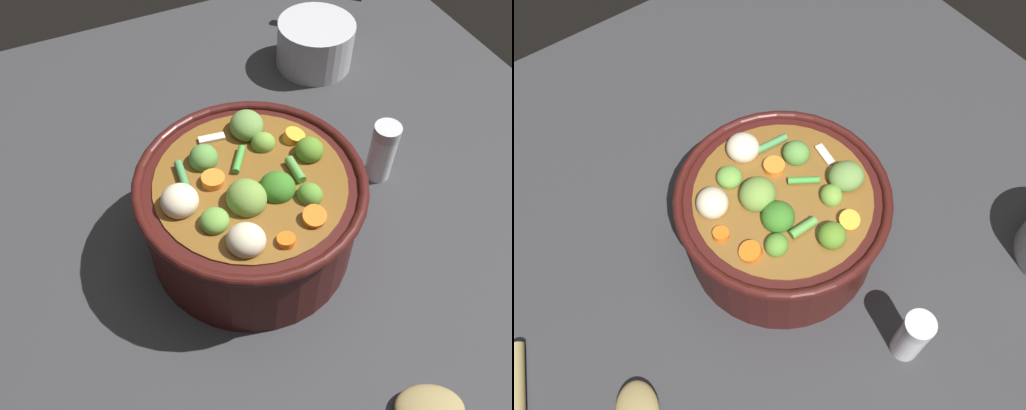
# 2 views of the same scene
# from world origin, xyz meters

# --- Properties ---
(ground_plane) EXTENTS (1.10, 1.10, 0.00)m
(ground_plane) POSITION_xyz_m (0.00, 0.00, 0.00)
(ground_plane) COLOR #2D2D30
(cooking_pot) EXTENTS (0.27, 0.27, 0.15)m
(cooking_pot) POSITION_xyz_m (0.00, 0.00, 0.07)
(cooking_pot) COLOR #38110F
(cooking_pot) RESTS_ON ground_plane
(salt_shaker) EXTENTS (0.04, 0.04, 0.09)m
(salt_shaker) POSITION_xyz_m (-0.21, -0.03, 0.05)
(salt_shaker) COLOR silver
(salt_shaker) RESTS_ON ground_plane
(small_saucepan) EXTENTS (0.19, 0.20, 0.08)m
(small_saucepan) POSITION_xyz_m (-0.25, -0.29, 0.04)
(small_saucepan) COLOR #ADADB2
(small_saucepan) RESTS_ON ground_plane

